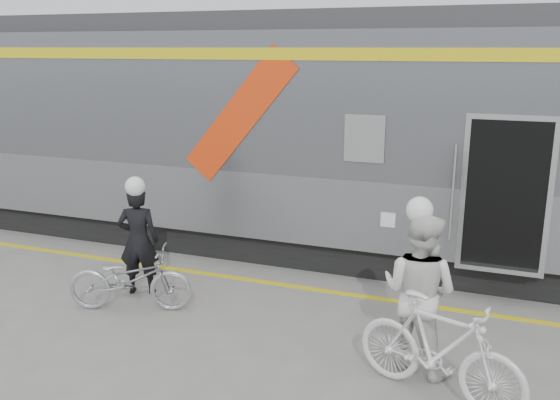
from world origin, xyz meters
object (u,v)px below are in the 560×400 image
at_px(man, 139,240).
at_px(woman, 419,292).
at_px(bicycle_right, 439,349).
at_px(bicycle_left, 130,279).

bearing_deg(man, woman, 151.41).
xyz_separation_m(man, bicycle_right, (4.42, -1.26, -0.26)).
relative_size(man, bicycle_right, 0.88).
distance_m(bicycle_left, woman, 3.95).
distance_m(man, woman, 4.18).
bearing_deg(man, bicycle_left, 91.18).
distance_m(man, bicycle_left, 0.69).
height_order(bicycle_left, woman, woman).
height_order(bicycle_left, bicycle_right, bicycle_right).
relative_size(bicycle_left, bicycle_right, 0.92).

